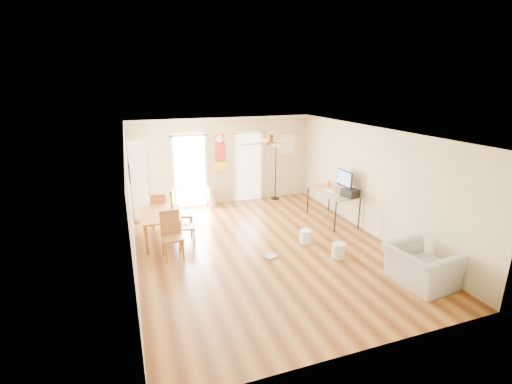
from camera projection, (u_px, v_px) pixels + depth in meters
name	position (u px, v px, depth m)	size (l,w,h in m)	color
floor	(265.00, 248.00, 8.16)	(7.00, 7.00, 0.00)	brown
ceiling	(266.00, 132.00, 7.40)	(5.50, 7.00, 0.00)	silver
wall_back	(224.00, 161.00, 10.94)	(5.50, 0.04, 2.60)	beige
wall_front	(363.00, 269.00, 4.63)	(5.50, 0.04, 2.60)	beige
wall_left	(131.00, 207.00, 6.90)	(0.04, 7.00, 2.60)	beige
wall_right	(372.00, 182.00, 8.66)	(0.04, 7.00, 2.60)	beige
crown_molding	(266.00, 134.00, 7.41)	(5.50, 7.00, 0.08)	white
kitchen_doorway	(190.00, 172.00, 10.66)	(0.90, 0.10, 2.10)	white
bathroom_doorway	(248.00, 167.00, 11.24)	(0.80, 0.10, 2.10)	white
wall_decal	(220.00, 153.00, 10.81)	(0.46, 0.03, 1.10)	red
ac_grille	(287.00, 144.00, 11.45)	(0.50, 0.04, 0.60)	white
framed_poster	(129.00, 170.00, 8.06)	(0.04, 0.66, 0.48)	black
ceiling_fan	(271.00, 143.00, 7.18)	(1.24, 1.24, 0.20)	#593819
bookshelf	(138.00, 179.00, 9.89)	(0.42, 0.94, 2.08)	white
dining_table	(161.00, 227.00, 8.46)	(0.84, 1.39, 0.70)	#AD6B38
dining_chair_right_a	(182.00, 212.00, 8.80)	(0.47, 0.47, 1.13)	#9B6132
dining_chair_right_b	(187.00, 225.00, 8.29)	(0.37, 0.37, 0.91)	#AB6837
dining_chair_near	(172.00, 236.00, 7.58)	(0.41, 0.41, 1.00)	#AD6437
dining_chair_far	(159.00, 210.00, 9.23)	(0.38, 0.38, 0.92)	#975C30
trash_can	(212.00, 197.00, 10.81)	(0.28, 0.28, 0.60)	silver
torchiere_lamp	(276.00, 171.00, 11.32)	(0.35, 0.35, 1.84)	black
computer_desk	(332.00, 206.00, 9.69)	(0.77, 1.55, 0.83)	#A58559
imac	(344.00, 182.00, 9.30)	(0.09, 0.64, 0.60)	black
keyboard	(329.00, 191.00, 9.53)	(0.14, 0.42, 0.02)	white
printer	(350.00, 193.00, 9.06)	(0.33, 0.38, 0.20)	black
orange_bottle	(328.00, 185.00, 9.75)	(0.07, 0.07, 0.22)	orange
wastebasket_a	(306.00, 237.00, 8.39)	(0.27, 0.27, 0.31)	white
wastebasket_b	(338.00, 250.00, 7.69)	(0.27, 0.27, 0.32)	silver
floor_cloth	(271.00, 257.00, 7.72)	(0.27, 0.21, 0.04)	gray
armchair	(421.00, 266.00, 6.61)	(1.10, 0.96, 0.72)	#A7A6A2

